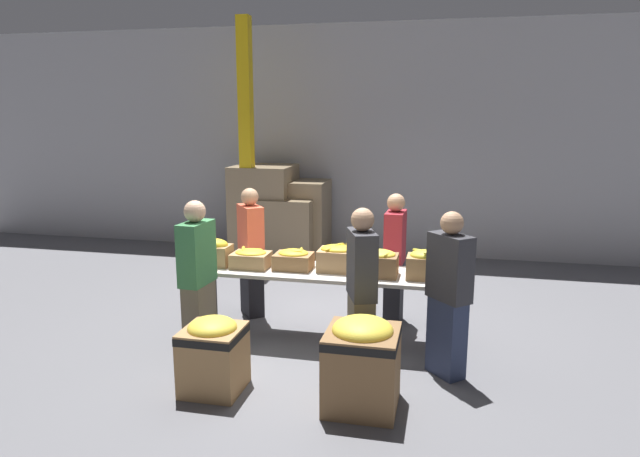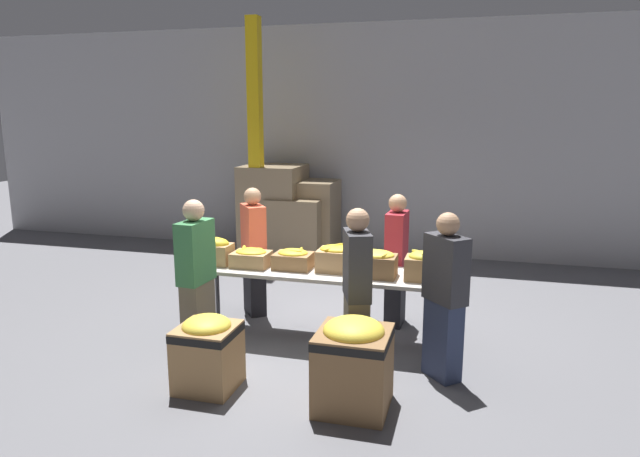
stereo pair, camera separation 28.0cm
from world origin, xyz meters
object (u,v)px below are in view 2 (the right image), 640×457
(banana_box_5, at_px, (425,265))
(volunteer_1, at_px, (357,294))
(banana_box_3, at_px, (337,258))
(volunteer_0, at_px, (254,252))
(banana_box_4, at_px, (377,263))
(banana_box_0, at_px, (214,250))
(support_pillar, at_px, (256,143))
(banana_box_1, at_px, (251,257))
(pallet_stack_2, at_px, (298,229))
(volunteer_4, at_px, (445,298))
(pallet_stack_0, at_px, (274,212))
(volunteer_2, at_px, (396,261))
(banana_box_2, at_px, (293,259))
(pallet_stack_1, at_px, (313,220))
(donation_bin_0, at_px, (208,350))
(sorting_table, at_px, (316,274))
(volunteer_3, at_px, (197,278))

(banana_box_5, xyz_separation_m, volunteer_1, (-0.57, -0.69, -0.14))
(banana_box_3, relative_size, volunteer_0, 0.26)
(banana_box_4, distance_m, volunteer_0, 1.80)
(banana_box_3, distance_m, volunteer_0, 1.34)
(banana_box_0, xyz_separation_m, support_pillar, (-0.68, 3.09, 1.04))
(banana_box_1, relative_size, pallet_stack_2, 0.38)
(banana_box_3, bearing_deg, volunteer_1, -63.77)
(banana_box_1, bearing_deg, banana_box_0, -178.63)
(volunteer_4, bearing_deg, pallet_stack_0, -4.03)
(volunteer_1, height_order, volunteer_4, volunteer_1)
(volunteer_1, distance_m, support_pillar, 4.67)
(volunteer_2, distance_m, pallet_stack_2, 3.34)
(volunteer_1, relative_size, pallet_stack_2, 1.52)
(banana_box_3, xyz_separation_m, support_pillar, (-2.11, 2.99, 1.05))
(banana_box_2, relative_size, volunteer_1, 0.25)
(volunteer_4, height_order, pallet_stack_1, volunteer_4)
(banana_box_5, xyz_separation_m, volunteer_4, (0.24, -0.54, -0.16))
(volunteer_1, xyz_separation_m, pallet_stack_2, (-1.86, 4.05, -0.28))
(volunteer_2, relative_size, volunteer_4, 0.98)
(donation_bin_0, relative_size, support_pillar, 0.18)
(volunteer_1, bearing_deg, sorting_table, 19.61)
(banana_box_5, distance_m, volunteer_0, 2.26)
(volunteer_3, bearing_deg, banana_box_3, -56.73)
(banana_box_5, bearing_deg, support_pillar, 134.82)
(volunteer_3, bearing_deg, pallet_stack_1, 4.02)
(sorting_table, relative_size, volunteer_3, 1.71)
(banana_box_0, relative_size, banana_box_3, 1.00)
(volunteer_1, distance_m, volunteer_3, 1.71)
(banana_box_1, xyz_separation_m, banana_box_2, (0.48, 0.04, 0.01))
(banana_box_3, xyz_separation_m, donation_bin_0, (-0.87, -1.42, -0.58))
(banana_box_0, bearing_deg, pallet_stack_2, 90.81)
(donation_bin_0, xyz_separation_m, support_pillar, (-1.23, 4.42, 1.63))
(pallet_stack_0, bearing_deg, pallet_stack_2, -11.86)
(sorting_table, bearing_deg, banana_box_0, -176.95)
(pallet_stack_1, distance_m, pallet_stack_2, 0.33)
(sorting_table, height_order, volunteer_3, volunteer_3)
(sorting_table, relative_size, banana_box_4, 6.82)
(banana_box_2, xyz_separation_m, volunteer_0, (-0.71, 0.61, -0.12))
(banana_box_4, relative_size, pallet_stack_0, 0.26)
(donation_bin_0, bearing_deg, banana_box_1, 94.30)
(banana_box_4, distance_m, support_pillar, 4.16)
(banana_box_0, bearing_deg, volunteer_2, 20.41)
(banana_box_2, height_order, donation_bin_0, banana_box_2)
(volunteer_3, xyz_separation_m, donation_bin_0, (0.45, -0.70, -0.45))
(banana_box_1, distance_m, donation_bin_0, 1.45)
(banana_box_4, height_order, volunteer_4, volunteer_4)
(volunteer_4, relative_size, donation_bin_0, 2.31)
(banana_box_0, height_order, volunteer_1, volunteer_1)
(banana_box_1, distance_m, banana_box_2, 0.49)
(pallet_stack_0, bearing_deg, volunteer_0, -75.09)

